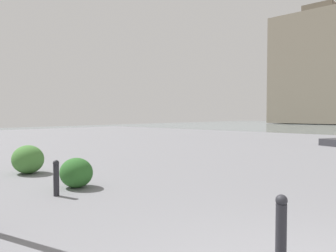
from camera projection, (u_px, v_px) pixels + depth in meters
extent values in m
cube|color=gray|center=(319.00, 71.00, 62.78)|extent=(15.59, 13.42, 20.79)
cube|color=#62594A|center=(320.00, 12.00, 62.34)|extent=(5.61, 4.83, 2.40)
cylinder|color=#232328|center=(281.00, 238.00, 3.47)|extent=(0.12, 0.12, 0.76)
sphere|color=#232328|center=(281.00, 200.00, 3.45)|extent=(0.13, 0.13, 0.13)
cylinder|color=#232328|center=(56.00, 180.00, 6.71)|extent=(0.12, 0.12, 0.67)
sphere|color=#232328|center=(56.00, 163.00, 6.70)|extent=(0.13, 0.13, 0.13)
ellipsoid|color=#2D6628|center=(76.00, 173.00, 7.49)|extent=(0.83, 0.75, 0.71)
ellipsoid|color=#477F38|center=(28.00, 159.00, 9.27)|extent=(0.98, 0.88, 0.83)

